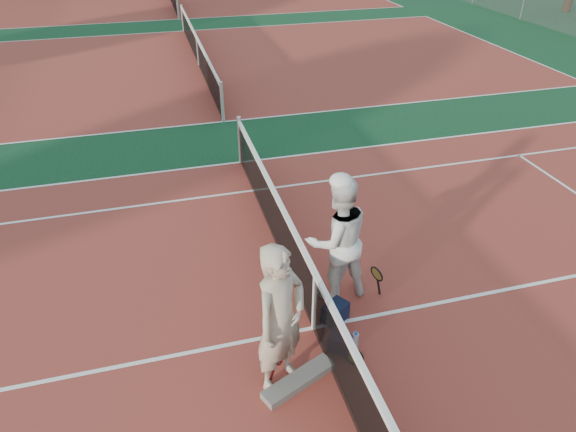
{
  "coord_description": "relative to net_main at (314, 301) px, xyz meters",
  "views": [
    {
      "loc": [
        -1.75,
        -5.03,
        5.28
      ],
      "look_at": [
        0.0,
        1.38,
        1.05
      ],
      "focal_mm": 32.0,
      "sensor_mm": 36.0,
      "label": 1
    }
  ],
  "objects": [
    {
      "name": "net_cover_canvas",
      "position": [
        -0.48,
        -0.88,
        -0.46
      ],
      "size": [
        1.04,
        0.63,
        0.11
      ],
      "primitive_type": "cube",
      "rotation": [
        0.0,
        0.0,
        0.4
      ],
      "color": "#635E59",
      "rests_on": "ground"
    },
    {
      "name": "water_bottle",
      "position": [
        0.41,
        -0.54,
        -0.36
      ],
      "size": [
        0.09,
        0.09,
        0.3
      ],
      "primitive_type": "cylinder",
      "color": "#C9E1FF",
      "rests_on": "ground"
    },
    {
      "name": "player_a",
      "position": [
        -0.68,
        -0.76,
        0.53
      ],
      "size": [
        0.9,
        0.84,
        2.07
      ],
      "primitive_type": "imported",
      "rotation": [
        0.0,
        0.0,
        0.61
      ],
      "color": "#B6A48D",
      "rests_on": "ground"
    },
    {
      "name": "court_main",
      "position": [
        0.0,
        0.0,
        -0.51
      ],
      "size": [
        23.77,
        10.97,
        0.01
      ],
      "primitive_type": "cube",
      "color": "maroon",
      "rests_on": "ground"
    },
    {
      "name": "player_b",
      "position": [
        0.54,
        0.64,
        0.5
      ],
      "size": [
        1.05,
        0.86,
        2.01
      ],
      "primitive_type": "imported",
      "rotation": [
        0.0,
        0.0,
        3.25
      ],
      "color": "silver",
      "rests_on": "ground"
    },
    {
      "name": "sports_bag_navy",
      "position": [
        0.35,
        0.08,
        -0.36
      ],
      "size": [
        0.45,
        0.41,
        0.29
      ],
      "primitive_type": "cube",
      "rotation": [
        0.0,
        0.0,
        0.56
      ],
      "color": "black",
      "rests_on": "ground"
    },
    {
      "name": "net_far_a",
      "position": [
        0.0,
        13.5,
        0.0
      ],
      "size": [
        0.1,
        10.98,
        1.02
      ],
      "primitive_type": null,
      "color": "black",
      "rests_on": "ground"
    },
    {
      "name": "court_far_b",
      "position": [
        0.0,
        27.0,
        -0.51
      ],
      "size": [
        23.77,
        10.97,
        0.01
      ],
      "primitive_type": "cube",
      "color": "maroon",
      "rests_on": "ground"
    },
    {
      "name": "sports_bag_purple",
      "position": [
        0.23,
        -0.48,
        -0.39
      ],
      "size": [
        0.37,
        0.36,
        0.25
      ],
      "primitive_type": "cube",
      "rotation": [
        0.0,
        0.0,
        -0.71
      ],
      "color": "#29102C",
      "rests_on": "ground"
    },
    {
      "name": "racket_spare",
      "position": [
        0.36,
        -0.67,
        -0.49
      ],
      "size": [
        0.36,
        0.64,
        0.03
      ],
      "primitive_type": null,
      "rotation": [
        0.0,
        0.0,
        1.73
      ],
      "color": "black",
      "rests_on": "ground"
    },
    {
      "name": "net_main",
      "position": [
        0.0,
        0.0,
        0.0
      ],
      "size": [
        0.1,
        10.98,
        1.02
      ],
      "primitive_type": null,
      "color": "black",
      "rests_on": "ground"
    },
    {
      "name": "racket_red",
      "position": [
        -0.71,
        -0.75,
        -0.22
      ],
      "size": [
        0.24,
        0.3,
        0.59
      ],
      "primitive_type": null,
      "rotation": [
        0.0,
        0.0,
        0.19
      ],
      "color": "maroon",
      "rests_on": "ground"
    },
    {
      "name": "court_far_a",
      "position": [
        0.0,
        13.5,
        -0.51
      ],
      "size": [
        23.77,
        10.97,
        0.01
      ],
      "primitive_type": "cube",
      "color": "maroon",
      "rests_on": "ground"
    },
    {
      "name": "ground",
      "position": [
        0.0,
        0.0,
        -0.51
      ],
      "size": [
        130.0,
        130.0,
        0.0
      ],
      "primitive_type": "plane",
      "color": "#0E361D",
      "rests_on": "ground"
    },
    {
      "name": "racket_black_held",
      "position": [
        1.1,
        0.38,
        -0.22
      ],
      "size": [
        0.28,
        0.32,
        0.59
      ],
      "primitive_type": null,
      "rotation": [
        0.0,
        0.0,
        3.54
      ],
      "color": "black",
      "rests_on": "ground"
    }
  ]
}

